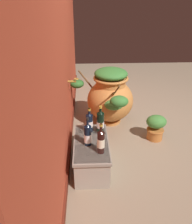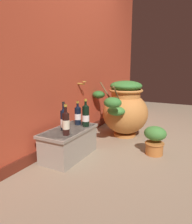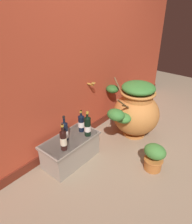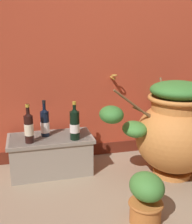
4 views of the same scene
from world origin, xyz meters
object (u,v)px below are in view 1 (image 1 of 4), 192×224
at_px(terracotta_urn, 110,97).
at_px(wine_bottle_middle, 89,122).
at_px(wine_bottle_left, 101,141).
at_px(wine_bottle_back, 88,134).
at_px(wine_bottle_right, 100,121).
at_px(potted_shrub, 156,127).

relative_size(terracotta_urn, wine_bottle_middle, 3.47).
bearing_deg(wine_bottle_left, terracotta_urn, -9.96).
distance_m(wine_bottle_middle, wine_bottle_back, 0.25).
distance_m(terracotta_urn, wine_bottle_right, 0.82).
bearing_deg(wine_bottle_right, wine_bottle_left, 177.17).
height_order(wine_bottle_right, potted_shrub, wine_bottle_right).
xyz_separation_m(wine_bottle_right, wine_bottle_back, (-0.23, 0.14, -0.02)).
relative_size(terracotta_urn, wine_bottle_back, 3.16).
relative_size(terracotta_urn, wine_bottle_left, 3.10).
xyz_separation_m(wine_bottle_left, wine_bottle_middle, (0.38, 0.10, -0.01)).
height_order(terracotta_urn, wine_bottle_middle, terracotta_urn).
relative_size(wine_bottle_left, potted_shrub, 0.94).
relative_size(wine_bottle_right, potted_shrub, 0.95).
height_order(wine_bottle_middle, wine_bottle_right, wine_bottle_right).
distance_m(terracotta_urn, potted_shrub, 0.76).
relative_size(terracotta_urn, potted_shrub, 2.92).
distance_m(terracotta_urn, wine_bottle_left, 1.18).
bearing_deg(terracotta_urn, wine_bottle_back, 162.29).
relative_size(wine_bottle_middle, potted_shrub, 0.84).
xyz_separation_m(wine_bottle_middle, wine_bottle_right, (-0.02, -0.12, 0.01)).
height_order(wine_bottle_back, potted_shrub, wine_bottle_back).
height_order(wine_bottle_left, wine_bottle_middle, wine_bottle_left).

